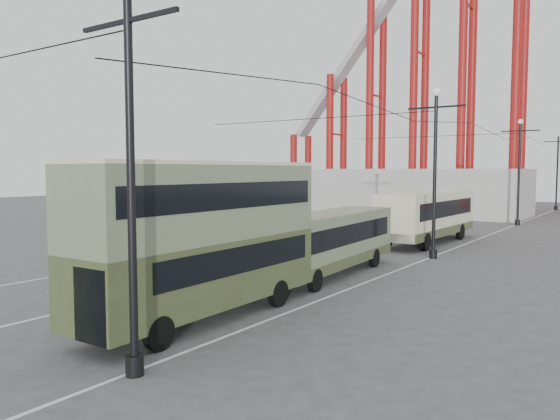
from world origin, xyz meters
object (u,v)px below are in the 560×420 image
Objects in this scene: single_decker_cream at (427,214)px; pedestrian at (231,268)px; lamp_post_near at (128,40)px; double_decker_bus at (204,232)px; single_decker_green at (329,240)px.

single_decker_cream reaches higher than pedestrian.
lamp_post_near reaches higher than double_decker_bus.
lamp_post_near is 5.52× the size of pedestrian.
single_decker_green is (-2.39, 13.52, -6.22)m from lamp_post_near.
pedestrian is at bearing -108.91° from single_decker_green.
lamp_post_near is 15.07m from single_decker_green.
lamp_post_near reaches higher than single_decker_green.
double_decker_bus is 0.87× the size of single_decker_cream.
lamp_post_near is 0.97× the size of single_decker_cream.
single_decker_cream is 5.67× the size of pedestrian.
single_decker_green is 0.94× the size of single_decker_cream.
lamp_post_near is 7.08m from double_decker_bus.
double_decker_bus is (-2.00, 4.64, -4.96)m from lamp_post_near.
lamp_post_near is at bearing -83.88° from single_decker_green.
single_decker_cream is at bearing 86.71° from single_decker_green.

